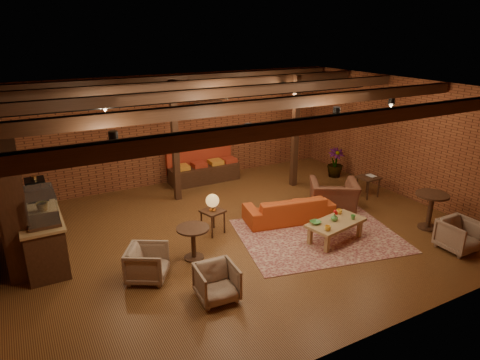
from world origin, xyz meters
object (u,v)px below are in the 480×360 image
sofa (289,208)px  round_table_right (431,205)px  plant_tall (338,135)px  armchair_a (147,262)px  armchair_b (217,281)px  side_table_book (369,178)px  armchair_right (334,191)px  round_table_left (193,238)px  coffee_table (335,224)px  armchair_far (459,234)px  side_table_lamp (213,204)px

sofa → round_table_right: 3.25m
plant_tall → armchair_a: bearing=-157.3°
armchair_b → side_table_book: size_ratio=1.15×
round_table_right → plant_tall: 4.01m
sofa → plant_tall: plant_tall is taller
armchair_b → armchair_right: (4.30, 2.08, 0.16)m
round_table_left → armchair_a: armchair_a is taller
coffee_table → round_table_left: size_ratio=2.09×
armchair_right → armchair_far: size_ratio=1.57×
coffee_table → armchair_b: (-3.19, -0.70, -0.06)m
armchair_right → round_table_left: bearing=39.9°
sofa → armchair_a: size_ratio=2.95×
round_table_left → side_table_book: (5.53, 0.85, 0.06)m
round_table_left → armchair_far: size_ratio=0.94×
armchair_far → plant_tall: 5.06m
side_table_lamp → plant_tall: bearing=19.1°
round_table_left → plant_tall: 6.46m
side_table_lamp → plant_tall: (5.02, 1.74, 0.63)m
side_table_lamp → side_table_book: size_ratio=1.58×
armchair_right → round_table_right: 2.29m
side_table_lamp → round_table_left: (-0.83, -0.85, -0.25)m
side_table_lamp → armchair_a: bearing=-148.7°
coffee_table → side_table_lamp: size_ratio=1.52×
round_table_left → round_table_right: round_table_right is taller
armchair_b → side_table_book: bearing=25.9°
coffee_table → plant_tall: size_ratio=0.53×
sofa → round_table_left: (-2.73, -0.59, 0.16)m
side_table_lamp → armchair_far: (4.20, -3.16, -0.35)m
plant_tall → coffee_table: bearing=-130.3°
armchair_right → side_table_book: size_ratio=1.93×
sofa → side_table_lamp: (-1.90, 0.25, 0.41)m
sofa → plant_tall: 3.85m
armchair_b → coffee_table: bearing=16.3°
side_table_lamp → armchair_right: bearing=-3.9°
plant_tall → armchair_far: bearing=-99.5°
armchair_b → side_table_book: 6.16m
round_table_right → plant_tall: bearing=82.6°
round_table_left → armchair_far: 5.54m
coffee_table → armchair_b: coffee_table is taller
round_table_left → coffee_table: bearing=-14.1°
sofa → armchair_right: armchair_right is taller
armchair_right → plant_tall: size_ratio=0.43×
armchair_a → armchair_right: 5.25m
armchair_b → plant_tall: plant_tall is taller
armchair_b → armchair_right: 4.78m
side_table_lamp → side_table_book: bearing=-0.0°
side_table_lamp → armchair_right: 3.32m
armchair_right → armchair_far: (0.90, -2.93, -0.14)m
sofa → coffee_table: coffee_table is taller
round_table_left → armchair_a: bearing=-164.4°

